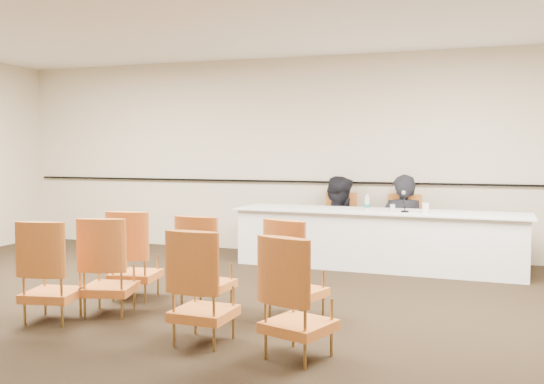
% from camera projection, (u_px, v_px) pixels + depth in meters
% --- Properties ---
extents(floor, '(10.00, 10.00, 0.00)m').
position_uv_depth(floor, '(197.00, 323.00, 5.56)').
color(floor, black).
rests_on(floor, ground).
extents(wall_back, '(10.00, 0.04, 3.00)m').
position_uv_depth(wall_back, '(311.00, 156.00, 9.23)').
color(wall_back, beige).
rests_on(wall_back, ground).
extents(wall_rail, '(9.80, 0.04, 0.03)m').
position_uv_depth(wall_rail, '(310.00, 182.00, 9.22)').
color(wall_rail, black).
rests_on(wall_rail, wall_back).
extents(panel_table, '(3.90, 1.04, 0.78)m').
position_uv_depth(panel_table, '(378.00, 239.00, 8.11)').
color(panel_table, white).
rests_on(panel_table, ground).
extents(panelist_main, '(0.72, 0.56, 1.77)m').
position_uv_depth(panelist_main, '(402.00, 237.00, 8.56)').
color(panelist_main, black).
rests_on(panelist_main, ground).
extents(panelist_main_chair, '(0.52, 0.52, 0.95)m').
position_uv_depth(panelist_main_chair, '(402.00, 229.00, 8.56)').
color(panelist_main_chair, '#B65220').
rests_on(panelist_main_chair, ground).
extents(panelist_second, '(1.05, 0.94, 1.77)m').
position_uv_depth(panelist_second, '(338.00, 236.00, 8.90)').
color(panelist_second, black).
rests_on(panelist_second, ground).
extents(panelist_second_chair, '(0.52, 0.52, 0.95)m').
position_uv_depth(panelist_second_chair, '(338.00, 226.00, 8.89)').
color(panelist_second_chair, '#B65220').
rests_on(panelist_second_chair, ground).
extents(papers, '(0.32, 0.25, 0.00)m').
position_uv_depth(papers, '(421.00, 213.00, 7.79)').
color(papers, white).
rests_on(papers, panel_table).
extents(microphone, '(0.14, 0.22, 0.28)m').
position_uv_depth(microphone, '(405.00, 202.00, 7.86)').
color(microphone, black).
rests_on(microphone, panel_table).
extents(water_bottle, '(0.08, 0.08, 0.22)m').
position_uv_depth(water_bottle, '(367.00, 202.00, 8.07)').
color(water_bottle, '#17807C').
rests_on(water_bottle, panel_table).
extents(drinking_glass, '(0.07, 0.07, 0.10)m').
position_uv_depth(drinking_glass, '(393.00, 208.00, 7.92)').
color(drinking_glass, silver).
rests_on(drinking_glass, panel_table).
extents(coffee_cup, '(0.09, 0.09, 0.14)m').
position_uv_depth(coffee_cup, '(426.00, 208.00, 7.71)').
color(coffee_cup, white).
rests_on(coffee_cup, panel_table).
extents(aud_chair_front_left, '(0.56, 0.56, 0.95)m').
position_uv_depth(aud_chair_front_left, '(135.00, 254.00, 6.46)').
color(aud_chair_front_left, '#B65220').
rests_on(aud_chair_front_left, ground).
extents(aud_chair_front_mid, '(0.54, 0.54, 0.95)m').
position_uv_depth(aud_chair_front_mid, '(207.00, 262.00, 5.99)').
color(aud_chair_front_mid, '#B65220').
rests_on(aud_chair_front_mid, ground).
extents(aud_chair_front_right, '(0.64, 0.64, 0.95)m').
position_uv_depth(aud_chair_front_right, '(297.00, 269.00, 5.68)').
color(aud_chair_front_right, '#B65220').
rests_on(aud_chair_front_right, ground).
extents(aud_chair_back_left, '(0.58, 0.58, 0.95)m').
position_uv_depth(aud_chair_back_left, '(52.00, 270.00, 5.59)').
color(aud_chair_back_left, '#B65220').
rests_on(aud_chair_back_left, ground).
extents(aud_chair_back_mid, '(0.52, 0.52, 0.95)m').
position_uv_depth(aud_chair_back_mid, '(204.00, 286.00, 4.96)').
color(aud_chair_back_mid, '#B65220').
rests_on(aud_chair_back_mid, ground).
extents(aud_chair_back_right, '(0.63, 0.63, 0.95)m').
position_uv_depth(aud_chair_back_right, '(299.00, 296.00, 4.60)').
color(aud_chair_back_right, '#B65220').
rests_on(aud_chair_back_right, ground).
extents(aud_chair_extra, '(0.60, 0.60, 0.95)m').
position_uv_depth(aud_chair_extra, '(110.00, 265.00, 5.83)').
color(aud_chair_extra, '#B65220').
rests_on(aud_chair_extra, ground).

